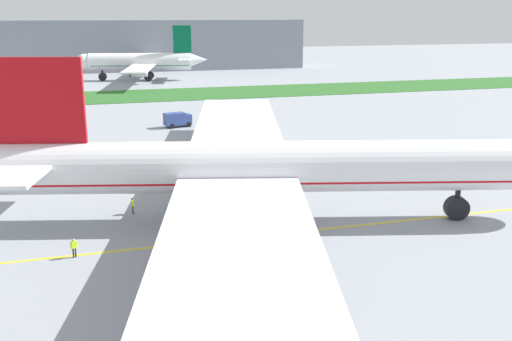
{
  "coord_description": "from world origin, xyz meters",
  "views": [
    {
      "loc": [
        -13.3,
        -49.5,
        20.29
      ],
      "look_at": [
        3.51,
        9.7,
        3.56
      ],
      "focal_mm": 40.67,
      "sensor_mm": 36.0,
      "label": 1
    }
  ],
  "objects_px": {
    "parked_airliner_far_centre": "(142,62)",
    "airliner_foreground": "(253,168)",
    "ground_crew_marshaller_front": "(133,204)",
    "ground_crew_wingwalker_starboard": "(74,246)",
    "service_truck_baggage_loader": "(177,119)"
  },
  "relations": [
    {
      "from": "ground_crew_wingwalker_starboard",
      "to": "service_truck_baggage_loader",
      "type": "xyz_separation_m",
      "value": [
        17.27,
        56.66,
        0.42
      ]
    },
    {
      "from": "parked_airliner_far_centre",
      "to": "airliner_foreground",
      "type": "bearing_deg",
      "value": -90.44
    },
    {
      "from": "ground_crew_wingwalker_starboard",
      "to": "parked_airliner_far_centre",
      "type": "distance_m",
      "value": 137.82
    },
    {
      "from": "airliner_foreground",
      "to": "service_truck_baggage_loader",
      "type": "height_order",
      "value": "airliner_foreground"
    },
    {
      "from": "service_truck_baggage_loader",
      "to": "parked_airliner_far_centre",
      "type": "height_order",
      "value": "parked_airliner_far_centre"
    },
    {
      "from": "ground_crew_marshaller_front",
      "to": "service_truck_baggage_loader",
      "type": "distance_m",
      "value": 48.05
    },
    {
      "from": "airliner_foreground",
      "to": "parked_airliner_far_centre",
      "type": "height_order",
      "value": "parked_airliner_far_centre"
    },
    {
      "from": "ground_crew_marshaller_front",
      "to": "service_truck_baggage_loader",
      "type": "relative_size",
      "value": 0.33
    },
    {
      "from": "ground_crew_wingwalker_starboard",
      "to": "service_truck_baggage_loader",
      "type": "height_order",
      "value": "service_truck_baggage_loader"
    },
    {
      "from": "ground_crew_wingwalker_starboard",
      "to": "parked_airliner_far_centre",
      "type": "relative_size",
      "value": 0.03
    },
    {
      "from": "ground_crew_marshaller_front",
      "to": "ground_crew_wingwalker_starboard",
      "type": "xyz_separation_m",
      "value": [
        -5.68,
        -10.03,
        -0.02
      ]
    },
    {
      "from": "ground_crew_marshaller_front",
      "to": "service_truck_baggage_loader",
      "type": "height_order",
      "value": "service_truck_baggage_loader"
    },
    {
      "from": "service_truck_baggage_loader",
      "to": "ground_crew_wingwalker_starboard",
      "type": "bearing_deg",
      "value": -106.96
    },
    {
      "from": "ground_crew_marshaller_front",
      "to": "parked_airliner_far_centre",
      "type": "height_order",
      "value": "parked_airliner_far_centre"
    },
    {
      "from": "ground_crew_marshaller_front",
      "to": "parked_airliner_far_centre",
      "type": "xyz_separation_m",
      "value": [
        12.53,
        126.51,
        4.59
      ]
    }
  ]
}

